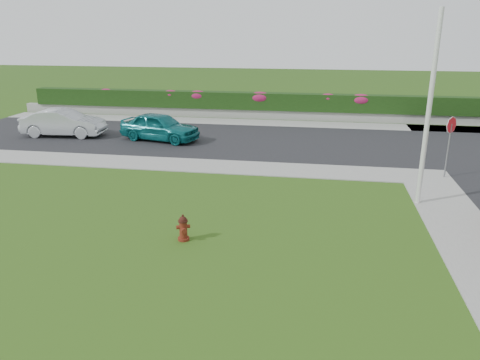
% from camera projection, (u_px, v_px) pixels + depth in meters
% --- Properties ---
extents(ground, '(120.00, 120.00, 0.00)m').
position_uv_depth(ground, '(204.00, 271.00, 11.62)').
color(ground, black).
rests_on(ground, ground).
extents(street_far, '(26.00, 8.00, 0.04)m').
position_uv_depth(street_far, '(176.00, 138.00, 25.53)').
color(street_far, black).
rests_on(street_far, ground).
extents(sidewalk_far, '(24.00, 2.00, 0.04)m').
position_uv_depth(sidewalk_far, '(122.00, 162.00, 21.00)').
color(sidewalk_far, gray).
rests_on(sidewalk_far, ground).
extents(curb_corner, '(2.00, 2.00, 0.04)m').
position_uv_depth(curb_corner, '(425.00, 176.00, 18.94)').
color(curb_corner, gray).
rests_on(curb_corner, ground).
extents(sidewalk_beyond, '(34.00, 2.00, 0.04)m').
position_uv_depth(sidewalk_beyond, '(260.00, 123.00, 29.58)').
color(sidewalk_beyond, gray).
rests_on(sidewalk_beyond, ground).
extents(retaining_wall, '(34.00, 0.40, 0.60)m').
position_uv_depth(retaining_wall, '(263.00, 114.00, 30.90)').
color(retaining_wall, gray).
rests_on(retaining_wall, ground).
extents(hedge, '(32.00, 0.90, 1.10)m').
position_uv_depth(hedge, '(264.00, 101.00, 30.73)').
color(hedge, black).
rests_on(hedge, retaining_wall).
extents(fire_hydrant, '(0.40, 0.38, 0.77)m').
position_uv_depth(fire_hydrant, '(183.00, 228.00, 13.22)').
color(fire_hydrant, '#52140C').
rests_on(fire_hydrant, ground).
extents(sedan_teal, '(4.57, 2.69, 1.46)m').
position_uv_depth(sedan_teal, '(160.00, 127.00, 24.75)').
color(sedan_teal, '#0D6365').
rests_on(sedan_teal, street_far).
extents(sedan_silver, '(4.57, 1.87, 1.47)m').
position_uv_depth(sedan_silver, '(63.00, 123.00, 25.71)').
color(sedan_silver, '#B6B9BE').
rests_on(sedan_silver, street_far).
extents(utility_pole, '(0.16, 0.16, 6.38)m').
position_uv_depth(utility_pole, '(429.00, 111.00, 15.10)').
color(utility_pole, silver).
rests_on(utility_pole, ground).
extents(stop_sign, '(0.49, 0.50, 2.50)m').
position_uv_depth(stop_sign, '(450.00, 133.00, 18.27)').
color(stop_sign, slate).
rests_on(stop_sign, ground).
extents(flower_clump_a, '(1.07, 0.69, 0.53)m').
position_uv_depth(flower_clump_a, '(106.00, 93.00, 32.27)').
color(flower_clump_a, '#AE1D4F').
rests_on(flower_clump_a, hedge).
extents(flower_clump_b, '(1.12, 0.72, 0.56)m').
position_uv_depth(flower_clump_b, '(171.00, 94.00, 31.53)').
color(flower_clump_b, '#AE1D4F').
rests_on(flower_clump_b, hedge).
extents(flower_clump_c, '(1.29, 0.83, 0.65)m').
position_uv_depth(flower_clump_c, '(198.00, 95.00, 31.24)').
color(flower_clump_c, '#AE1D4F').
rests_on(flower_clump_c, hedge).
extents(flower_clump_d, '(1.44, 0.92, 0.72)m').
position_uv_depth(flower_clump_d, '(260.00, 97.00, 30.59)').
color(flower_clump_d, '#AE1D4F').
rests_on(flower_clump_d, hedge).
extents(flower_clump_e, '(1.12, 0.72, 0.56)m').
position_uv_depth(flower_clump_e, '(328.00, 98.00, 29.88)').
color(flower_clump_e, '#AE1D4F').
rests_on(flower_clump_e, hedge).
extents(flower_clump_f, '(1.40, 0.90, 0.70)m').
position_uv_depth(flower_clump_f, '(361.00, 100.00, 29.57)').
color(flower_clump_f, '#AE1D4F').
rests_on(flower_clump_f, hedge).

